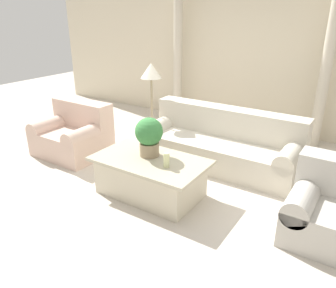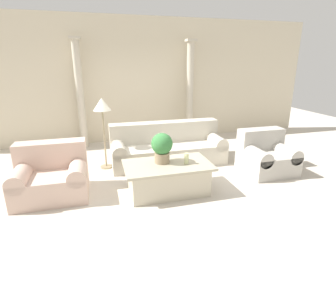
% 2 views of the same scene
% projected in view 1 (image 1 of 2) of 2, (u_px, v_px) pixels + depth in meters
% --- Properties ---
extents(ground_plane, '(16.00, 16.00, 0.00)m').
position_uv_depth(ground_plane, '(171.00, 179.00, 4.63)').
color(ground_plane, beige).
extents(wall_back, '(10.00, 0.06, 3.20)m').
position_uv_depth(wall_back, '(251.00, 45.00, 6.17)').
color(wall_back, beige).
rests_on(wall_back, ground_plane).
extents(sofa_long, '(2.39, 0.88, 0.84)m').
position_uv_depth(sofa_long, '(221.00, 144.00, 4.99)').
color(sofa_long, beige).
rests_on(sofa_long, ground_plane).
extents(loveseat, '(1.10, 0.88, 0.84)m').
position_uv_depth(loveseat, '(74.00, 134.00, 5.37)').
color(loveseat, beige).
rests_on(loveseat, ground_plane).
extents(coffee_table, '(1.42, 0.83, 0.50)m').
position_uv_depth(coffee_table, '(150.00, 176.00, 4.17)').
color(coffee_table, beige).
rests_on(coffee_table, ground_plane).
extents(potted_plant, '(0.35, 0.35, 0.50)m').
position_uv_depth(potted_plant, '(149.00, 135.00, 4.08)').
color(potted_plant, '#937F60').
rests_on(potted_plant, coffee_table).
extents(pillar_candle, '(0.07, 0.07, 0.18)m').
position_uv_depth(pillar_candle, '(166.00, 160.00, 3.83)').
color(pillar_candle, beige).
rests_on(pillar_candle, coffee_table).
extents(floor_lamp, '(0.34, 0.34, 1.43)m').
position_uv_depth(floor_lamp, '(151.00, 77.00, 5.33)').
color(floor_lamp, gray).
rests_on(floor_lamp, ground_plane).
extents(column_left, '(0.26, 0.26, 2.64)m').
position_uv_depth(column_left, '(178.00, 56.00, 6.73)').
color(column_left, beige).
rests_on(column_left, ground_plane).
extents(column_right, '(0.26, 0.26, 2.64)m').
position_uv_depth(column_right, '(326.00, 68.00, 5.30)').
color(column_right, beige).
rests_on(column_right, ground_plane).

